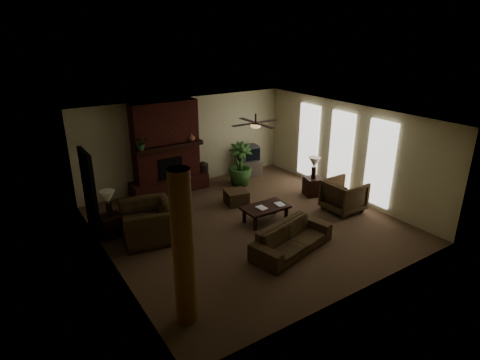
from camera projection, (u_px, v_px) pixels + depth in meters
room_shell at (249, 174)px, 9.85m from camera, size 7.00×7.00×7.00m
fireplace at (167, 156)px, 12.05m from camera, size 2.40×0.70×2.80m
windows at (341, 151)px, 11.79m from camera, size 0.08×3.65×2.35m
log_column at (183, 250)px, 6.47m from camera, size 0.36×0.36×2.80m
doorway at (90, 193)px, 9.62m from camera, size 0.10×1.00×2.10m
ceiling_fan at (256, 124)px, 9.89m from camera, size 1.35×1.35×0.37m
sofa at (292, 234)px, 8.99m from camera, size 2.21×1.09×0.83m
armchair_left at (147, 216)px, 9.44m from camera, size 1.11×1.49×1.18m
armchair_right at (344, 194)px, 10.94m from camera, size 0.90×0.96×0.99m
coffee_table at (265, 208)px, 10.37m from camera, size 1.20×0.70×0.43m
ottoman at (236, 197)px, 11.48m from camera, size 0.71×0.71×0.40m
tv_stand at (250, 167)px, 13.85m from camera, size 0.98×0.79×0.50m
tv at (249, 153)px, 13.64m from camera, size 0.74×0.64×0.52m
floor_vase at (203, 172)px, 12.85m from camera, size 0.34×0.34×0.77m
floor_plant at (240, 173)px, 12.83m from camera, size 1.11×1.53×0.77m
side_table_left at (111, 226)px, 9.68m from camera, size 0.52×0.52×0.55m
lamp_left at (108, 199)px, 9.39m from camera, size 0.45×0.45×0.65m
side_table_right at (313, 186)px, 12.07m from camera, size 0.62×0.62×0.55m
lamp_right at (314, 164)px, 11.81m from camera, size 0.43×0.43×0.65m
mantel_plant at (141, 144)px, 11.15m from camera, size 0.42×0.46×0.33m
mantel_vase at (192, 137)px, 12.06m from camera, size 0.27×0.28×0.22m
book_a at (258, 204)px, 10.12m from camera, size 0.22×0.04×0.29m
book_b at (276, 200)px, 10.35m from camera, size 0.21×0.05×0.29m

